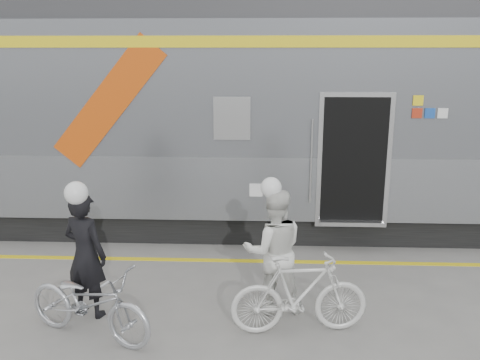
# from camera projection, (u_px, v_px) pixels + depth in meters

# --- Properties ---
(ground) EXTENTS (90.00, 90.00, 0.00)m
(ground) POSITION_uv_depth(u_px,v_px,m) (170.00, 331.00, 6.19)
(ground) COLOR slate
(ground) RESTS_ON ground
(train) EXTENTS (24.00, 3.17, 4.10)m
(train) POSITION_uv_depth(u_px,v_px,m) (227.00, 118.00, 9.72)
(train) COLOR black
(train) RESTS_ON ground
(safety_strip) EXTENTS (24.00, 0.12, 0.01)m
(safety_strip) POSITION_uv_depth(u_px,v_px,m) (193.00, 260.00, 8.27)
(safety_strip) COLOR yellow
(safety_strip) RESTS_ON ground
(man) EXTENTS (0.70, 0.59, 1.64)m
(man) POSITION_uv_depth(u_px,v_px,m) (86.00, 255.00, 6.39)
(man) COLOR black
(man) RESTS_ON ground
(bicycle_left) EXTENTS (1.82, 1.19, 0.90)m
(bicycle_left) POSITION_uv_depth(u_px,v_px,m) (89.00, 303.00, 5.95)
(bicycle_left) COLOR #B5B7BD
(bicycle_left) RESTS_ON ground
(woman) EXTENTS (0.87, 0.72, 1.65)m
(woman) POSITION_uv_depth(u_px,v_px,m) (274.00, 251.00, 6.51)
(woman) COLOR silver
(woman) RESTS_ON ground
(bicycle_right) EXTENTS (1.71, 0.67, 1.00)m
(bicycle_right) POSITION_uv_depth(u_px,v_px,m) (299.00, 294.00, 6.05)
(bicycle_right) COLOR silver
(bicycle_right) RESTS_ON ground
(helmet_man) EXTENTS (0.28, 0.28, 0.28)m
(helmet_man) POSITION_uv_depth(u_px,v_px,m) (80.00, 181.00, 6.15)
(helmet_man) COLOR white
(helmet_man) RESTS_ON man
(helmet_woman) EXTENTS (0.26, 0.26, 0.26)m
(helmet_woman) POSITION_uv_depth(u_px,v_px,m) (275.00, 179.00, 6.27)
(helmet_woman) COLOR white
(helmet_woman) RESTS_ON woman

